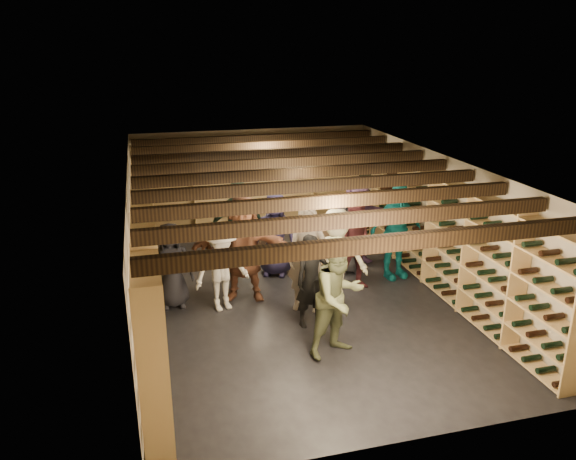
{
  "coord_description": "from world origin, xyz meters",
  "views": [
    {
      "loc": [
        -2.5,
        -8.78,
        4.37
      ],
      "look_at": [
        -0.13,
        0.2,
        1.2
      ],
      "focal_mm": 35.0,
      "sensor_mm": 36.0,
      "label": 1
    }
  ],
  "objects_px": {
    "person_2": "(339,297)",
    "crate_stack_right": "(328,239)",
    "crate_stack_left": "(269,238)",
    "person_5": "(243,248)",
    "person_1": "(312,281)",
    "person_8": "(357,245)",
    "person_11": "(357,220)",
    "person_12": "(349,235)",
    "person_9": "(222,268)",
    "person_3": "(336,257)",
    "person_4": "(396,231)",
    "person_6": "(275,235)",
    "person_0": "(171,266)",
    "person_7": "(307,259)",
    "person_10": "(237,228)",
    "crate_loose": "(333,260)"
  },
  "relations": [
    {
      "from": "person_3",
      "to": "person_4",
      "type": "relative_size",
      "value": 0.91
    },
    {
      "from": "person_2",
      "to": "person_10",
      "type": "xyz_separation_m",
      "value": [
        -0.89,
        3.27,
        0.06
      ]
    },
    {
      "from": "person_6",
      "to": "person_7",
      "type": "bearing_deg",
      "value": -59.92
    },
    {
      "from": "person_9",
      "to": "person_11",
      "type": "height_order",
      "value": "person_11"
    },
    {
      "from": "crate_stack_right",
      "to": "person_9",
      "type": "height_order",
      "value": "person_9"
    },
    {
      "from": "person_8",
      "to": "person_5",
      "type": "bearing_deg",
      "value": -166.55
    },
    {
      "from": "crate_stack_left",
      "to": "person_2",
      "type": "height_order",
      "value": "person_2"
    },
    {
      "from": "person_4",
      "to": "person_8",
      "type": "distance_m",
      "value": 0.93
    },
    {
      "from": "person_10",
      "to": "person_2",
      "type": "bearing_deg",
      "value": -83.8
    },
    {
      "from": "person_2",
      "to": "crate_stack_left",
      "type": "bearing_deg",
      "value": 70.51
    },
    {
      "from": "person_2",
      "to": "person_3",
      "type": "bearing_deg",
      "value": 51.4
    },
    {
      "from": "person_5",
      "to": "person_8",
      "type": "distance_m",
      "value": 2.08
    },
    {
      "from": "person_3",
      "to": "person_6",
      "type": "bearing_deg",
      "value": 129.55
    },
    {
      "from": "person_4",
      "to": "person_10",
      "type": "height_order",
      "value": "person_10"
    },
    {
      "from": "crate_stack_left",
      "to": "person_8",
      "type": "xyz_separation_m",
      "value": [
        1.18,
        -2.1,
        0.49
      ]
    },
    {
      "from": "crate_stack_left",
      "to": "person_10",
      "type": "bearing_deg",
      "value": -131.76
    },
    {
      "from": "person_1",
      "to": "person_2",
      "type": "height_order",
      "value": "person_2"
    },
    {
      "from": "person_3",
      "to": "person_12",
      "type": "height_order",
      "value": "person_3"
    },
    {
      "from": "crate_stack_right",
      "to": "person_4",
      "type": "height_order",
      "value": "person_4"
    },
    {
      "from": "crate_stack_left",
      "to": "person_7",
      "type": "distance_m",
      "value": 2.78
    },
    {
      "from": "person_3",
      "to": "person_5",
      "type": "height_order",
      "value": "person_5"
    },
    {
      "from": "person_1",
      "to": "person_3",
      "type": "distance_m",
      "value": 0.9
    },
    {
      "from": "person_11",
      "to": "person_12",
      "type": "bearing_deg",
      "value": -127.91
    },
    {
      "from": "person_4",
      "to": "person_10",
      "type": "distance_m",
      "value": 3.01
    },
    {
      "from": "person_7",
      "to": "person_9",
      "type": "height_order",
      "value": "person_7"
    },
    {
      "from": "person_11",
      "to": "person_12",
      "type": "xyz_separation_m",
      "value": [
        -0.32,
        -0.44,
        -0.15
      ]
    },
    {
      "from": "person_5",
      "to": "person_7",
      "type": "xyz_separation_m",
      "value": [
        0.95,
        -0.7,
        -0.02
      ]
    },
    {
      "from": "person_8",
      "to": "crate_stack_right",
      "type": "bearing_deg",
      "value": 102.51
    },
    {
      "from": "person_8",
      "to": "person_11",
      "type": "relative_size",
      "value": 0.92
    },
    {
      "from": "person_9",
      "to": "crate_stack_right",
      "type": "bearing_deg",
      "value": 25.19
    },
    {
      "from": "crate_stack_left",
      "to": "person_7",
      "type": "bearing_deg",
      "value": -89.08
    },
    {
      "from": "person_3",
      "to": "person_4",
      "type": "height_order",
      "value": "person_4"
    },
    {
      "from": "person_8",
      "to": "person_2",
      "type": "bearing_deg",
      "value": -102.09
    },
    {
      "from": "person_2",
      "to": "crate_stack_right",
      "type": "bearing_deg",
      "value": 52.83
    },
    {
      "from": "person_5",
      "to": "person_7",
      "type": "distance_m",
      "value": 1.18
    },
    {
      "from": "person_0",
      "to": "person_2",
      "type": "distance_m",
      "value": 3.11
    },
    {
      "from": "person_0",
      "to": "person_4",
      "type": "distance_m",
      "value": 4.2
    },
    {
      "from": "crate_stack_left",
      "to": "person_5",
      "type": "height_order",
      "value": "person_5"
    },
    {
      "from": "crate_stack_left",
      "to": "person_1",
      "type": "height_order",
      "value": "person_1"
    },
    {
      "from": "person_1",
      "to": "person_8",
      "type": "xyz_separation_m",
      "value": [
        1.22,
        1.16,
        0.07
      ]
    },
    {
      "from": "person_6",
      "to": "person_11",
      "type": "bearing_deg",
      "value": 30.74
    },
    {
      "from": "person_2",
      "to": "person_9",
      "type": "bearing_deg",
      "value": 107.01
    },
    {
      "from": "crate_stack_right",
      "to": "person_6",
      "type": "distance_m",
      "value": 1.81
    },
    {
      "from": "person_7",
      "to": "person_10",
      "type": "bearing_deg",
      "value": 140.41
    },
    {
      "from": "crate_stack_left",
      "to": "person_6",
      "type": "relative_size",
      "value": 0.42
    },
    {
      "from": "crate_loose",
      "to": "person_7",
      "type": "relative_size",
      "value": 0.27
    },
    {
      "from": "person_5",
      "to": "person_12",
      "type": "relative_size",
      "value": 1.25
    },
    {
      "from": "person_0",
      "to": "person_8",
      "type": "distance_m",
      "value": 3.32
    },
    {
      "from": "person_2",
      "to": "person_1",
      "type": "bearing_deg",
      "value": 76.49
    },
    {
      "from": "person_7",
      "to": "person_12",
      "type": "distance_m",
      "value": 1.86
    }
  ]
}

